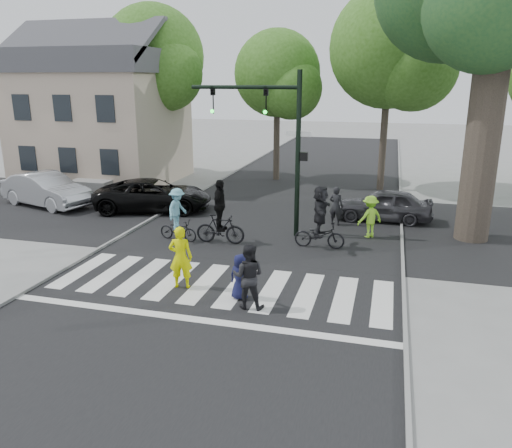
{
  "coord_description": "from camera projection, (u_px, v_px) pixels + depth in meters",
  "views": [
    {
      "loc": [
        4.42,
        -11.5,
        5.65
      ],
      "look_at": [
        0.5,
        3.0,
        1.3
      ],
      "focal_mm": 35.0,
      "sensor_mm": 36.0,
      "label": 1
    }
  ],
  "objects": [
    {
      "name": "ground",
      "position": [
        209.0,
        299.0,
        13.35
      ],
      "size": [
        120.0,
        120.0,
        0.0
      ],
      "primitive_type": "plane",
      "color": "gray",
      "rests_on": "ground"
    },
    {
      "name": "road_stem",
      "position": [
        257.0,
        243.0,
        17.98
      ],
      "size": [
        10.0,
        70.0,
        0.01
      ],
      "primitive_type": "cube",
      "color": "black",
      "rests_on": "ground"
    },
    {
      "name": "road_cross",
      "position": [
        276.0,
        221.0,
        20.77
      ],
      "size": [
        70.0,
        10.0,
        0.01
      ],
      "primitive_type": "cube",
      "color": "black",
      "rests_on": "ground"
    },
    {
      "name": "curb_left",
      "position": [
        131.0,
        231.0,
        19.24
      ],
      "size": [
        0.1,
        70.0,
        0.1
      ],
      "primitive_type": "cube",
      "color": "gray",
      "rests_on": "ground"
    },
    {
      "name": "curb_right",
      "position": [
        402.0,
        254.0,
        16.7
      ],
      "size": [
        0.1,
        70.0,
        0.1
      ],
      "primitive_type": "cube",
      "color": "gray",
      "rests_on": "ground"
    },
    {
      "name": "crosswalk",
      "position": [
        217.0,
        289.0,
        13.96
      ],
      "size": [
        10.0,
        3.85,
        0.01
      ],
      "color": "silver",
      "rests_on": "ground"
    },
    {
      "name": "traffic_signal",
      "position": [
        275.0,
        130.0,
        17.92
      ],
      "size": [
        4.45,
        0.29,
        6.0
      ],
      "color": "black",
      "rests_on": "ground"
    },
    {
      "name": "bg_tree_0",
      "position": [
        84.0,
        71.0,
        29.92
      ],
      "size": [
        5.46,
        5.2,
        8.97
      ],
      "color": "brown",
      "rests_on": "ground"
    },
    {
      "name": "bg_tree_1",
      "position": [
        156.0,
        61.0,
        28.03
      ],
      "size": [
        6.09,
        5.8,
        9.8
      ],
      "color": "brown",
      "rests_on": "ground"
    },
    {
      "name": "bg_tree_2",
      "position": [
        281.0,
        77.0,
        27.59
      ],
      "size": [
        5.04,
        4.8,
        8.4
      ],
      "color": "brown",
      "rests_on": "ground"
    },
    {
      "name": "bg_tree_3",
      "position": [
        396.0,
        52.0,
        24.5
      ],
      "size": [
        6.3,
        6.0,
        10.2
      ],
      "color": "brown",
      "rests_on": "ground"
    },
    {
      "name": "house",
      "position": [
        102.0,
        114.0,
        28.14
      ],
      "size": [
        8.4,
        8.1,
        8.82
      ],
      "color": "#C2B199",
      "rests_on": "ground"
    },
    {
      "name": "pedestrian_woman",
      "position": [
        181.0,
        257.0,
        13.88
      ],
      "size": [
        0.73,
        0.56,
        1.8
      ],
      "primitive_type": "imported",
      "rotation": [
        0.0,
        0.0,
        3.35
      ],
      "color": "#E7F000",
      "rests_on": "ground"
    },
    {
      "name": "pedestrian_child",
      "position": [
        240.0,
        277.0,
        13.23
      ],
      "size": [
        0.68,
        0.52,
        1.25
      ],
      "primitive_type": "imported",
      "rotation": [
        0.0,
        0.0,
        2.93
      ],
      "color": "#14163E",
      "rests_on": "ground"
    },
    {
      "name": "pedestrian_adult",
      "position": [
        248.0,
        276.0,
        12.65
      ],
      "size": [
        0.88,
        0.71,
        1.72
      ],
      "primitive_type": "imported",
      "rotation": [
        0.0,
        0.0,
        3.21
      ],
      "color": "black",
      "rests_on": "ground"
    },
    {
      "name": "cyclist_left",
      "position": [
        178.0,
        218.0,
        18.03
      ],
      "size": [
        1.6,
        1.07,
        1.94
      ],
      "color": "black",
      "rests_on": "ground"
    },
    {
      "name": "cyclist_mid",
      "position": [
        220.0,
        218.0,
        17.69
      ],
      "size": [
        1.79,
        1.1,
        2.31
      ],
      "color": "black",
      "rests_on": "ground"
    },
    {
      "name": "cyclist_right",
      "position": [
        320.0,
        221.0,
        17.18
      ],
      "size": [
        1.75,
        1.63,
        2.2
      ],
      "color": "black",
      "rests_on": "ground"
    },
    {
      "name": "car_suv",
      "position": [
        153.0,
        195.0,
        22.2
      ],
      "size": [
        5.54,
        3.6,
        1.42
      ],
      "primitive_type": "imported",
      "rotation": [
        0.0,
        0.0,
        1.83
      ],
      "color": "black",
      "rests_on": "ground"
    },
    {
      "name": "car_silver",
      "position": [
        46.0,
        190.0,
        23.03
      ],
      "size": [
        4.97,
        2.9,
        1.55
      ],
      "primitive_type": "imported",
      "rotation": [
        0.0,
        0.0,
        1.28
      ],
      "color": "silver",
      "rests_on": "ground"
    },
    {
      "name": "car_grey",
      "position": [
        384.0,
        205.0,
        20.65
      ],
      "size": [
        3.91,
        1.58,
        1.33
      ],
      "primitive_type": "imported",
      "rotation": [
        0.0,
        0.0,
        -1.57
      ],
      "color": "#37363B",
      "rests_on": "ground"
    },
    {
      "name": "bystander_hivis",
      "position": [
        370.0,
        217.0,
        18.41
      ],
      "size": [
        1.16,
        1.09,
        1.57
      ],
      "primitive_type": "imported",
      "rotation": [
        0.0,
        0.0,
        3.82
      ],
      "color": "#A5FF33",
      "rests_on": "ground"
    },
    {
      "name": "bystander_dark",
      "position": [
        336.0,
        206.0,
        19.98
      ],
      "size": [
        0.66,
        0.52,
        1.58
      ],
      "primitive_type": "imported",
      "rotation": [
        0.0,
        0.0,
        2.88
      ],
      "color": "black",
      "rests_on": "ground"
    }
  ]
}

